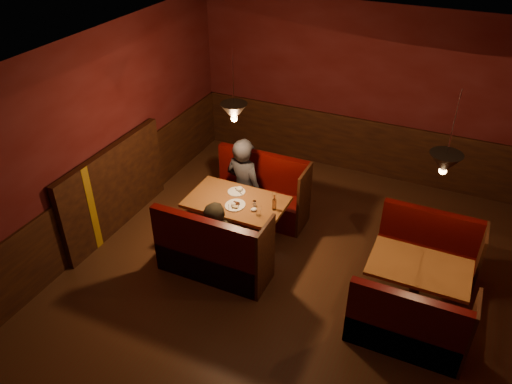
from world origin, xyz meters
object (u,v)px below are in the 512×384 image
at_px(main_bench_far, 261,197).
at_px(second_table, 417,277).
at_px(diner_a, 244,170).
at_px(diner_b, 218,229).
at_px(main_table, 237,211).
at_px(second_bench_far, 426,255).
at_px(second_bench_near, 406,330).
at_px(main_bench_near, 213,257).

bearing_deg(main_bench_far, second_table, -22.00).
xyz_separation_m(diner_a, diner_b, (0.21, -1.23, -0.16)).
xyz_separation_m(main_table, second_bench_far, (2.54, 0.46, -0.27)).
bearing_deg(second_table, second_bench_far, 87.80).
bearing_deg(second_bench_near, second_bench_far, 90.00).
bearing_deg(second_bench_far, main_bench_far, 172.95).
distance_m(main_table, second_bench_far, 2.60).
bearing_deg(second_bench_near, main_table, 159.78).
relative_size(main_table, main_bench_far, 0.91).
distance_m(main_bench_near, second_bench_far, 2.81).
bearing_deg(second_table, diner_b, -170.81).
xyz_separation_m(main_table, second_bench_near, (2.54, -0.94, -0.27)).
height_order(main_bench_near, second_table, main_bench_near).
relative_size(main_bench_near, diner_a, 0.87).
xyz_separation_m(main_table, diner_a, (-0.18, 0.59, 0.30)).
distance_m(main_bench_far, second_bench_far, 2.54).
bearing_deg(diner_b, main_table, 69.08).
xyz_separation_m(main_bench_near, second_bench_near, (2.52, -0.16, -0.03)).
distance_m(main_bench_far, second_bench_near, 3.05).
relative_size(main_bench_far, main_bench_near, 1.00).
distance_m(main_bench_far, diner_b, 1.46).
distance_m(main_table, second_bench_near, 2.72).
relative_size(main_table, main_bench_near, 0.91).
bearing_deg(second_table, diner_a, 162.95).
distance_m(second_table, second_bench_near, 0.72).
height_order(second_table, second_bench_near, second_bench_near).
xyz_separation_m(main_bench_far, second_bench_near, (2.52, -1.71, -0.03)).
bearing_deg(diner_a, main_bench_near, 110.35).
xyz_separation_m(second_bench_far, diner_b, (-2.50, -1.10, 0.41)).
relative_size(main_bench_near, second_bench_far, 1.16).
bearing_deg(main_table, second_bench_near, -20.22).
relative_size(main_table, diner_a, 0.79).
xyz_separation_m(second_table, second_bench_near, (0.03, -0.70, -0.19)).
height_order(main_table, second_bench_far, main_table).
height_order(main_bench_far, second_bench_far, main_bench_far).
bearing_deg(main_bench_near, main_table, 91.18).
relative_size(main_bench_far, second_bench_near, 1.16).
relative_size(main_bench_near, second_bench_near, 1.16).
distance_m(main_bench_near, second_bench_near, 2.53).
bearing_deg(main_bench_near, main_bench_far, 90.00).
bearing_deg(diner_a, main_table, 119.07).
bearing_deg(main_table, second_bench_far, 10.22).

